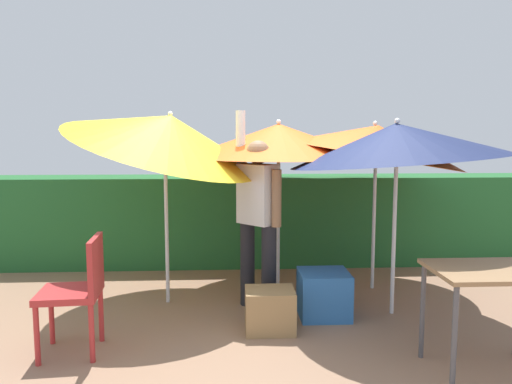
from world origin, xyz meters
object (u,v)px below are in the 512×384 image
person_vendor (258,211)px  folding_table (491,282)px  umbrella_rainbow (397,142)px  chair_plastic (79,287)px  cooler_box (324,294)px  umbrella_yellow (279,140)px  umbrella_orange (168,133)px  umbrella_navy (375,141)px  crate_cardboard (270,310)px

person_vendor → folding_table: bearing=-42.4°
umbrella_rainbow → chair_plastic: umbrella_rainbow is taller
chair_plastic → folding_table: 2.96m
person_vendor → umbrella_rainbow: bearing=-10.2°
person_vendor → cooler_box: size_ratio=4.20×
folding_table → cooler_box: bearing=129.4°
umbrella_yellow → folding_table: 2.55m
umbrella_yellow → folding_table: umbrella_yellow is taller
umbrella_rainbow → cooler_box: 1.52m
umbrella_orange → umbrella_navy: umbrella_orange is taller
umbrella_orange → umbrella_yellow: umbrella_orange is taller
chair_plastic → crate_cardboard: size_ratio=2.16×
umbrella_yellow → chair_plastic: size_ratio=2.23×
umbrella_yellow → crate_cardboard: (-0.18, -1.18, -1.41)m
chair_plastic → crate_cardboard: 1.54m
umbrella_navy → umbrella_rainbow: bearing=-92.9°
umbrella_yellow → person_vendor: person_vendor is taller
umbrella_orange → folding_table: umbrella_orange is taller
umbrella_rainbow → folding_table: bearing=-76.2°
person_vendor → cooler_box: 0.97m
umbrella_yellow → umbrella_navy: 1.02m
crate_cardboard → umbrella_rainbow: bearing=16.5°
umbrella_orange → crate_cardboard: (0.93, -0.82, -1.49)m
cooler_box → folding_table: size_ratio=0.56×
chair_plastic → crate_cardboard: (1.47, 0.34, -0.33)m
person_vendor → cooler_box: bearing=-23.5°
umbrella_navy → cooler_box: umbrella_navy is taller
umbrella_orange → umbrella_navy: size_ratio=1.15×
umbrella_rainbow → umbrella_orange: size_ratio=0.88×
umbrella_yellow → cooler_box: bearing=-68.8°
umbrella_rainbow → umbrella_yellow: size_ratio=0.99×
umbrella_orange → umbrella_navy: (2.13, 0.32, -0.09)m
crate_cardboard → folding_table: size_ratio=0.52×
umbrella_orange → folding_table: size_ratio=2.77×
umbrella_rainbow → umbrella_yellow: bearing=139.5°
crate_cardboard → umbrella_orange: bearing=138.5°
umbrella_yellow → umbrella_navy: (1.02, -0.04, -0.00)m
umbrella_rainbow → person_vendor: bearing=169.8°
umbrella_rainbow → person_vendor: size_ratio=1.04×
umbrella_rainbow → umbrella_navy: umbrella_navy is taller
umbrella_yellow → folding_table: bearing=-57.7°
umbrella_yellow → cooler_box: umbrella_yellow is taller
umbrella_yellow → crate_cardboard: umbrella_yellow is taller
umbrella_yellow → chair_plastic: umbrella_yellow is taller
person_vendor → chair_plastic: size_ratio=2.11×
umbrella_rainbow → person_vendor: 1.41m
chair_plastic → folding_table: size_ratio=1.11×
crate_cardboard → umbrella_navy: bearing=43.5°
cooler_box → person_vendor: bearing=156.5°
umbrella_orange → chair_plastic: 1.73m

